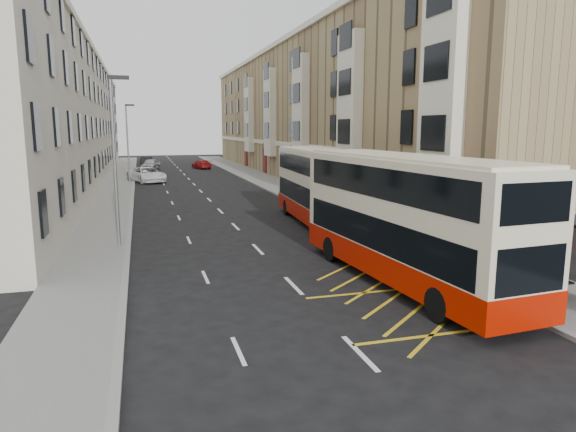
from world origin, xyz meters
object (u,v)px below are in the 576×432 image
object	(u,v)px
pedestrian_mid	(469,245)
car_silver	(151,164)
street_lamp_near	(115,152)
pedestrian_far	(524,261)
street_lamp_far	(128,139)
car_red	(202,164)
white_van	(147,175)
pedestrian_near	(523,277)
car_dark	(147,161)
litter_bin	(546,282)
double_decker_rear	(319,186)
double_decker_front	(406,219)

from	to	relation	value
pedestrian_mid	car_silver	bearing A→B (deg)	89.21
street_lamp_near	pedestrian_far	distance (m)	18.18
street_lamp_far	car_red	size ratio (longest dim) A/B	1.83
pedestrian_mid	white_van	world-z (taller)	pedestrian_mid
street_lamp_near	pedestrian_near	world-z (taller)	street_lamp_near
pedestrian_far	white_van	distance (m)	43.75
car_dark	car_red	bearing A→B (deg)	-72.75
street_lamp_near	litter_bin	bearing A→B (deg)	-40.04
car_silver	car_dark	size ratio (longest dim) A/B	1.18
car_dark	double_decker_rear	bearing A→B (deg)	-98.85
street_lamp_near	double_decker_rear	size ratio (longest dim) A/B	0.70
pedestrian_near	pedestrian_mid	world-z (taller)	pedestrian_near
white_van	car_dark	bearing A→B (deg)	69.18
street_lamp_far	litter_bin	xyz separation A→B (m)	(14.12, -41.87, -4.03)
car_silver	street_lamp_near	bearing A→B (deg)	-76.98
double_decker_rear	car_dark	bearing A→B (deg)	102.70
pedestrian_near	white_van	distance (m)	45.23
double_decker_rear	white_van	world-z (taller)	double_decker_rear
street_lamp_far	car_silver	xyz separation A→B (m)	(2.45, 17.90, -3.85)
car_silver	pedestrian_far	bearing A→B (deg)	-62.37
double_decker_front	pedestrian_near	world-z (taller)	double_decker_front
car_red	pedestrian_mid	bearing A→B (deg)	81.53
street_lamp_near	pedestrian_mid	world-z (taller)	street_lamp_near
street_lamp_far	pedestrian_mid	xyz separation A→B (m)	(14.12, -37.55, -3.69)
street_lamp_near	pedestrian_far	size ratio (longest dim) A/B	4.99
street_lamp_far	double_decker_front	xyz separation A→B (m)	(10.45, -38.76, -2.21)
street_lamp_near	car_red	xyz separation A→B (m)	(9.53, 48.63, -4.00)
pedestrian_far	car_dark	world-z (taller)	pedestrian_far
pedestrian_near	car_red	xyz separation A→B (m)	(-3.17, 61.01, -0.42)
pedestrian_far	car_red	bearing A→B (deg)	-84.59
litter_bin	pedestrian_far	world-z (taller)	pedestrian_far
double_decker_front	litter_bin	distance (m)	5.14
double_decker_rear	pedestrian_far	distance (m)	14.22
white_van	car_dark	xyz separation A→B (m)	(0.45, 27.43, -0.17)
litter_bin	car_red	size ratio (longest dim) A/B	0.20
street_lamp_near	street_lamp_far	xyz separation A→B (m)	(0.00, 30.00, 0.00)
double_decker_rear	white_van	bearing A→B (deg)	112.25
pedestrian_near	street_lamp_near	bearing A→B (deg)	-42.52
double_decker_rear	car_dark	size ratio (longest dim) A/B	2.95
white_van	pedestrian_mid	bearing A→B (deg)	-92.29
street_lamp_near	car_red	world-z (taller)	street_lamp_near
pedestrian_near	car_red	bearing A→B (deg)	-85.28
street_lamp_near	car_red	size ratio (longest dim) A/B	1.83
litter_bin	white_van	size ratio (longest dim) A/B	0.15
litter_bin	car_red	world-z (taller)	car_red
car_silver	double_decker_rear	bearing A→B (deg)	-62.72
street_lamp_far	car_silver	world-z (taller)	street_lamp_far
pedestrian_far	car_red	size ratio (longest dim) A/B	0.37
car_dark	car_red	xyz separation A→B (m)	(7.34, -10.30, -0.01)
street_lamp_far	pedestrian_near	xyz separation A→B (m)	(12.70, -42.38, -3.58)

